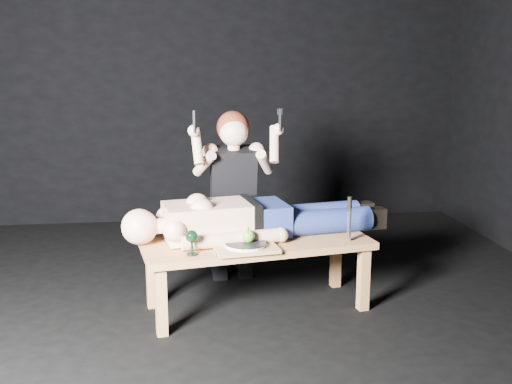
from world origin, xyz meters
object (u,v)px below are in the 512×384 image
(goblet, at_px, (192,243))
(carving_knife, at_px, (349,219))
(table, at_px, (257,275))
(lying_man, at_px, (258,214))
(serving_tray, at_px, (246,248))
(kneeling_woman, at_px, (232,194))

(goblet, relative_size, carving_knife, 0.53)
(table, relative_size, goblet, 9.52)
(table, xyz_separation_m, lying_man, (0.02, 0.13, 0.37))
(table, distance_m, serving_tray, 0.31)
(lying_man, relative_size, serving_tray, 4.12)
(table, xyz_separation_m, serving_tray, (-0.09, -0.17, 0.24))
(kneeling_woman, relative_size, serving_tray, 3.43)
(serving_tray, relative_size, carving_knife, 1.30)
(goblet, bearing_deg, kneeling_woman, 68.90)
(kneeling_woman, bearing_deg, carving_knife, -44.27)
(table, height_order, kneeling_woman, kneeling_woman)
(table, relative_size, serving_tray, 3.86)
(kneeling_woman, bearing_deg, table, -80.46)
(lying_man, xyz_separation_m, goblet, (-0.43, -0.36, -0.07))
(serving_tray, relative_size, goblet, 2.46)
(table, bearing_deg, kneeling_woman, 91.28)
(lying_man, bearing_deg, goblet, -149.74)
(table, height_order, lying_man, lying_man)
(kneeling_woman, height_order, serving_tray, kneeling_woman)
(table, bearing_deg, carving_knife, -17.43)
(kneeling_woman, bearing_deg, serving_tray, -90.24)
(lying_man, distance_m, carving_knife, 0.58)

